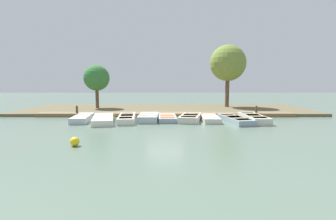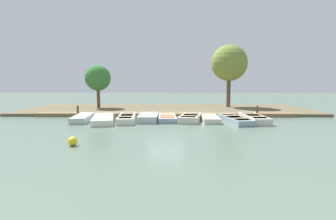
# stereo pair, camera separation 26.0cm
# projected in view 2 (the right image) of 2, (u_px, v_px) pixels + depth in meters

# --- Properties ---
(ground_plane) EXTENTS (80.00, 80.00, 0.00)m
(ground_plane) POSITION_uv_depth(u_px,v_px,m) (165.00, 119.00, 17.80)
(ground_plane) COLOR #566B5B
(shore_bank) EXTENTS (8.00, 24.00, 0.21)m
(shore_bank) POSITION_uv_depth(u_px,v_px,m) (167.00, 109.00, 22.76)
(shore_bank) COLOR brown
(shore_bank) RESTS_ON ground_plane
(dock_walkway) EXTENTS (1.06, 18.69, 0.26)m
(dock_walkway) POSITION_uv_depth(u_px,v_px,m) (166.00, 114.00, 19.14)
(dock_walkway) COLOR brown
(dock_walkway) RESTS_ON ground_plane
(rowboat_0) EXTENTS (3.13, 1.26, 0.39)m
(rowboat_0) POSITION_uv_depth(u_px,v_px,m) (83.00, 118.00, 16.88)
(rowboat_0) COLOR #B2BCC1
(rowboat_0) RESTS_ON ground_plane
(rowboat_1) EXTENTS (3.77, 1.89, 0.39)m
(rowboat_1) POSITION_uv_depth(u_px,v_px,m) (103.00, 119.00, 16.34)
(rowboat_1) COLOR silver
(rowboat_1) RESTS_ON ground_plane
(rowboat_2) EXTENTS (3.57, 1.32, 0.41)m
(rowboat_2) POSITION_uv_depth(u_px,v_px,m) (127.00, 118.00, 16.74)
(rowboat_2) COLOR silver
(rowboat_2) RESTS_ON ground_plane
(rowboat_3) EXTENTS (2.70, 1.21, 0.44)m
(rowboat_3) POSITION_uv_depth(u_px,v_px,m) (148.00, 117.00, 16.97)
(rowboat_3) COLOR #B2BCC1
(rowboat_3) RESTS_ON ground_plane
(rowboat_4) EXTENTS (2.73, 1.24, 0.33)m
(rowboat_4) POSITION_uv_depth(u_px,v_px,m) (167.00, 118.00, 17.04)
(rowboat_4) COLOR #8C9EA8
(rowboat_4) RESTS_ON ground_plane
(rowboat_5) EXTENTS (2.92, 1.75, 0.42)m
(rowboat_5) POSITION_uv_depth(u_px,v_px,m) (190.00, 118.00, 16.80)
(rowboat_5) COLOR beige
(rowboat_5) RESTS_ON ground_plane
(rowboat_6) EXTENTS (2.68, 1.07, 0.35)m
(rowboat_6) POSITION_uv_depth(u_px,v_px,m) (210.00, 119.00, 16.72)
(rowboat_6) COLOR beige
(rowboat_6) RESTS_ON ground_plane
(rowboat_7) EXTENTS (3.54, 1.70, 0.37)m
(rowboat_7) POSITION_uv_depth(u_px,v_px,m) (235.00, 120.00, 16.26)
(rowboat_7) COLOR #8C9EA8
(rowboat_7) RESTS_ON ground_plane
(rowboat_8) EXTENTS (3.47, 1.12, 0.44)m
(rowboat_8) POSITION_uv_depth(u_px,v_px,m) (254.00, 118.00, 16.54)
(rowboat_8) COLOR beige
(rowboat_8) RESTS_ON ground_plane
(mooring_post_near) EXTENTS (0.15, 0.15, 0.81)m
(mooring_post_near) POSITION_uv_depth(u_px,v_px,m) (78.00, 111.00, 19.06)
(mooring_post_near) COLOR brown
(mooring_post_near) RESTS_ON ground_plane
(mooring_post_far) EXTENTS (0.15, 0.15, 0.81)m
(mooring_post_far) POSITION_uv_depth(u_px,v_px,m) (257.00, 111.00, 18.88)
(mooring_post_far) COLOR brown
(mooring_post_far) RESTS_ON ground_plane
(buoy) EXTENTS (0.37, 0.37, 0.37)m
(buoy) POSITION_uv_depth(u_px,v_px,m) (73.00, 141.00, 10.39)
(buoy) COLOR yellow
(buoy) RESTS_ON ground_plane
(park_tree_far_left) EXTENTS (2.22, 2.22, 3.94)m
(park_tree_far_left) POSITION_uv_depth(u_px,v_px,m) (98.00, 78.00, 22.81)
(park_tree_far_left) COLOR brown
(park_tree_far_left) RESTS_ON ground_plane
(park_tree_left) EXTENTS (3.26, 3.26, 5.82)m
(park_tree_left) POSITION_uv_depth(u_px,v_px,m) (229.00, 63.00, 23.58)
(park_tree_left) COLOR brown
(park_tree_left) RESTS_ON ground_plane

